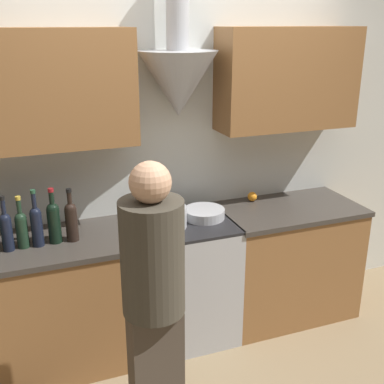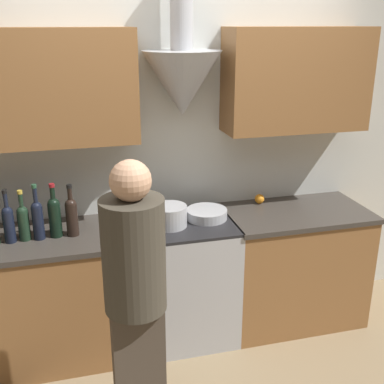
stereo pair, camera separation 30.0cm
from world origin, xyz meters
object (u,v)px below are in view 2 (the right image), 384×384
(orange_fruit, at_px, (259,199))
(wine_bottle_9, at_px, (72,215))
(wine_bottle_5, at_px, (8,222))
(mixing_bowl, at_px, (207,214))
(stock_pot, at_px, (170,216))
(person_foreground_left, at_px, (136,299))
(wine_bottle_6, at_px, (23,221))
(wine_bottle_7, at_px, (38,218))
(stove_range, at_px, (188,278))
(wine_bottle_8, at_px, (55,215))

(orange_fruit, bearing_deg, wine_bottle_9, -170.52)
(wine_bottle_5, bearing_deg, mixing_bowl, 2.49)
(wine_bottle_9, relative_size, orange_fruit, 4.76)
(wine_bottle_9, bearing_deg, stock_pot, -1.39)
(person_foreground_left, bearing_deg, stock_pot, 67.22)
(wine_bottle_6, bearing_deg, orange_fruit, 7.68)
(wine_bottle_6, distance_m, mixing_bowl, 1.20)
(wine_bottle_7, height_order, orange_fruit, wine_bottle_7)
(wine_bottle_5, height_order, stock_pot, wine_bottle_5)
(wine_bottle_7, bearing_deg, person_foreground_left, -60.51)
(stove_range, xyz_separation_m, wine_bottle_6, (-1.06, -0.02, 0.57))
(wine_bottle_7, distance_m, person_foreground_left, 0.99)
(stove_range, xyz_separation_m, wine_bottle_5, (-1.15, -0.03, 0.57))
(stove_range, height_order, person_foreground_left, person_foreground_left)
(wine_bottle_5, distance_m, stock_pot, 1.01)
(stove_range, bearing_deg, wine_bottle_8, -179.02)
(wine_bottle_7, bearing_deg, wine_bottle_9, 1.21)
(wine_bottle_8, bearing_deg, orange_fruit, 8.45)
(wine_bottle_7, xyz_separation_m, orange_fruit, (1.58, 0.23, -0.11))
(wine_bottle_7, relative_size, stock_pot, 1.56)
(wine_bottle_6, xyz_separation_m, mixing_bowl, (1.20, 0.04, -0.10))
(wine_bottle_8, relative_size, person_foreground_left, 0.22)
(wine_bottle_6, relative_size, orange_fruit, 4.57)
(wine_bottle_5, height_order, wine_bottle_7, wine_bottle_7)
(wine_bottle_7, distance_m, mixing_bowl, 1.12)
(stock_pot, xyz_separation_m, orange_fruit, (0.74, 0.24, -0.04))
(wine_bottle_6, height_order, orange_fruit, wine_bottle_6)
(wine_bottle_5, height_order, wine_bottle_9, wine_bottle_5)
(mixing_bowl, bearing_deg, person_foreground_left, -124.77)
(stove_range, distance_m, wine_bottle_7, 1.14)
(wine_bottle_8, bearing_deg, wine_bottle_5, -176.27)
(wine_bottle_5, height_order, orange_fruit, wine_bottle_5)
(stove_range, xyz_separation_m, wine_bottle_7, (-0.97, -0.03, 0.58))
(wine_bottle_9, distance_m, person_foreground_left, 0.91)
(wine_bottle_5, bearing_deg, wine_bottle_6, 8.51)
(mixing_bowl, bearing_deg, wine_bottle_7, -177.31)
(stove_range, relative_size, wine_bottle_5, 2.59)
(wine_bottle_5, height_order, person_foreground_left, person_foreground_left)
(stove_range, xyz_separation_m, stock_pot, (-0.14, -0.04, 0.51))
(wine_bottle_6, height_order, wine_bottle_9, wine_bottle_9)
(stock_pot, relative_size, person_foreground_left, 0.14)
(wine_bottle_6, xyz_separation_m, wine_bottle_8, (0.19, 0.01, 0.02))
(stove_range, height_order, wine_bottle_9, wine_bottle_9)
(wine_bottle_6, distance_m, wine_bottle_7, 0.09)
(wine_bottle_9, xyz_separation_m, person_foreground_left, (0.28, -0.86, -0.14))
(wine_bottle_9, bearing_deg, wine_bottle_8, 174.57)
(wine_bottle_7, bearing_deg, wine_bottle_8, 7.87)
(wine_bottle_8, height_order, mixing_bowl, wine_bottle_8)
(mixing_bowl, relative_size, orange_fruit, 3.99)
(wine_bottle_7, bearing_deg, stove_range, 1.71)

